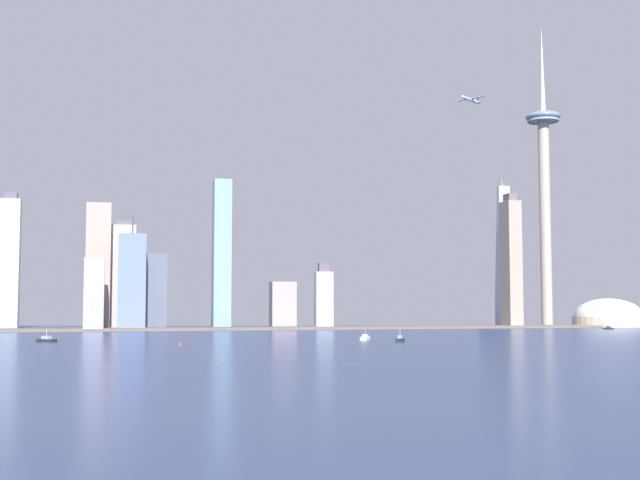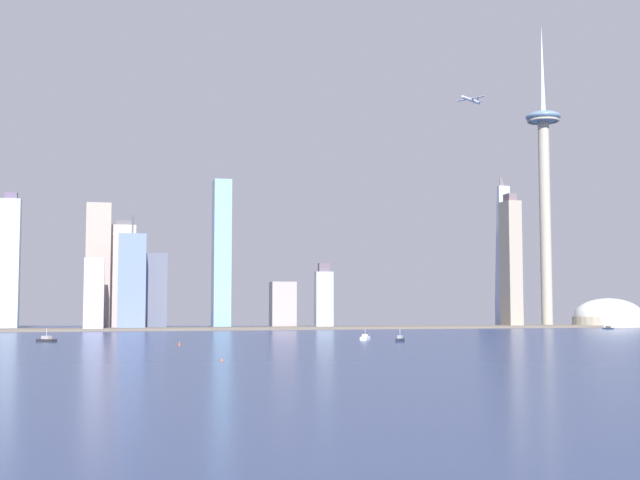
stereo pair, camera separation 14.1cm
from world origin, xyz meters
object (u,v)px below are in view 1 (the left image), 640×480
object	(u,v)px
skyscraper_1	(490,297)
skyscraper_11	(154,291)
skyscraper_10	(283,305)
skyscraper_8	(132,282)
channel_buoy_1	(179,343)
observation_tower	(544,173)
skyscraper_2	(324,298)
skyscraper_3	(9,263)
skyscraper_7	(511,263)
channel_buoy_0	(222,360)
boat_0	(400,339)
boat_2	(47,340)
stadium_dome	(608,317)
skyscraper_9	(94,294)
boat_1	(365,338)
boat_3	(608,328)
skyscraper_6	(123,276)
skyscraper_0	(502,254)
skyscraper_4	(98,266)
airplane	(471,100)
skyscraper_5	(221,254)

from	to	relation	value
skyscraper_1	skyscraper_11	xyz separation A→B (m)	(-415.85, -51.14, 6.22)
skyscraper_10	skyscraper_11	world-z (taller)	skyscraper_11
skyscraper_8	channel_buoy_1	distance (m)	328.48
observation_tower	skyscraper_2	distance (m)	304.95
skyscraper_3	skyscraper_11	size ratio (longest dim) A/B	1.78
skyscraper_7	channel_buoy_0	world-z (taller)	skyscraper_7
boat_0	boat_2	size ratio (longest dim) A/B	0.61
stadium_dome	skyscraper_1	xyz separation A→B (m)	(-98.66, 106.40, 23.66)
skyscraper_9	boat_1	distance (m)	326.70
channel_buoy_0	boat_3	bearing A→B (deg)	40.47
skyscraper_6	skyscraper_10	distance (m)	178.89
boat_1	channel_buoy_1	bearing A→B (deg)	136.35
observation_tower	skyscraper_8	world-z (taller)	observation_tower
skyscraper_6	boat_3	world-z (taller)	skyscraper_6
observation_tower	boat_0	size ratio (longest dim) A/B	38.94
skyscraper_0	boat_1	world-z (taller)	skyscraper_0
skyscraper_4	boat_0	bearing A→B (deg)	-57.25
skyscraper_6	stadium_dome	bearing A→B (deg)	-7.51
skyscraper_1	airplane	world-z (taller)	airplane
skyscraper_2	skyscraper_10	distance (m)	46.12
skyscraper_2	boat_2	bearing A→B (deg)	-136.76
boat_2	skyscraper_7	bearing A→B (deg)	66.11
boat_0	observation_tower	bearing A→B (deg)	178.56
skyscraper_6	airplane	world-z (taller)	airplane
skyscraper_4	skyscraper_6	size ratio (longest dim) A/B	1.13
observation_tower	skyscraper_9	bearing A→B (deg)	-177.30
stadium_dome	boat_0	bearing A→B (deg)	-140.05
skyscraper_5	skyscraper_11	bearing A→B (deg)	165.39
skyscraper_3	boat_3	bearing A→B (deg)	-13.44
skyscraper_6	skyscraper_11	world-z (taller)	skyscraper_6
skyscraper_0	skyscraper_9	world-z (taller)	skyscraper_0
skyscraper_1	skyscraper_6	bearing A→B (deg)	-175.66
observation_tower	skyscraper_9	size ratio (longest dim) A/B	4.96
observation_tower	airplane	bearing A→B (deg)	-144.55
skyscraper_7	skyscraper_8	distance (m)	417.71
skyscraper_3	skyscraper_6	distance (m)	117.29
skyscraper_1	skyscraper_11	size ratio (longest dim) A/B	0.89
skyscraper_3	channel_buoy_0	size ratio (longest dim) A/B	91.66
skyscraper_10	boat_0	xyz separation A→B (m)	(24.30, -321.37, -23.39)
skyscraper_0	skyscraper_8	size ratio (longest dim) A/B	1.51
skyscraper_7	channel_buoy_1	size ratio (longest dim) A/B	53.55
skyscraper_10	boat_1	xyz separation A→B (m)	(8.56, -286.85, -23.49)
skyscraper_1	skyscraper_3	size ratio (longest dim) A/B	0.50
skyscraper_2	channel_buoy_0	distance (m)	497.19
skyscraper_5	airplane	xyz separation A→B (m)	(241.02, -117.86, 155.42)
observation_tower	channel_buoy_0	xyz separation A→B (m)	(-430.23, -478.32, -177.41)
skyscraper_11	channel_buoy_0	distance (m)	521.82
boat_2	skyscraper_0	bearing A→B (deg)	70.32
skyscraper_5	skyscraper_10	bearing A→B (deg)	-10.78
skyscraper_11	boat_3	world-z (taller)	skyscraper_11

